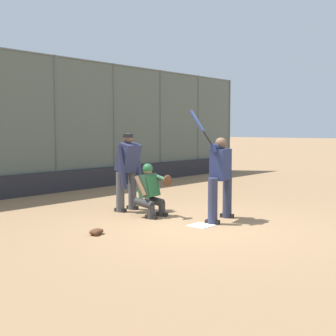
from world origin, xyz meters
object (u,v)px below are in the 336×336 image
umpire_home (128,169)px  catcher_behind_plate (151,189)px  batter_at_plate (220,176)px  fielding_glove_on_dirt (96,232)px

umpire_home → catcher_behind_plate: bearing=74.0°
batter_at_plate → catcher_behind_plate: batter_at_plate is taller
catcher_behind_plate → umpire_home: 0.97m
batter_at_plate → umpire_home: (0.38, -2.24, 0.03)m
batter_at_plate → umpire_home: size_ratio=1.27×
batter_at_plate → fielding_glove_on_dirt: 2.77m
catcher_behind_plate → umpire_home: (-0.20, -0.88, 0.36)m
batter_at_plate → catcher_behind_plate: 1.52m
fielding_glove_on_dirt → batter_at_plate: bearing=158.7°
umpire_home → batter_at_plate: bearing=96.2°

